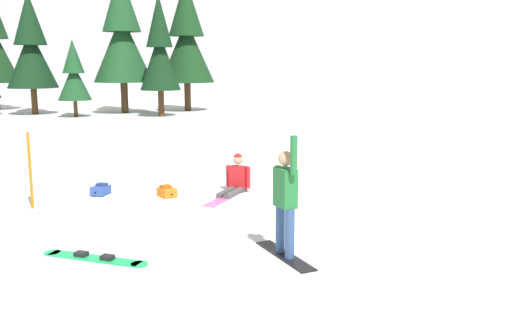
{
  "coord_description": "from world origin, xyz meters",
  "views": [
    {
      "loc": [
        3.14,
        -9.52,
        3.13
      ],
      "look_at": [
        3.34,
        2.47,
        1.0
      ],
      "focal_mm": 39.52,
      "sensor_mm": 36.0,
      "label": 1
    }
  ],
  "objects_px": {
    "loose_snowboard_near_left": "(94,258)",
    "pine_tree_short": "(74,75)",
    "trail_marker_pole": "(30,171)",
    "pine_tree_slender": "(31,48)",
    "snowboarder_foreground": "(285,200)",
    "pine_tree_broad": "(186,39)",
    "snowboarder_midground": "(235,180)",
    "pine_tree_leaning": "(122,35)",
    "backpack_blue": "(101,190)",
    "backpack_orange": "(167,192)",
    "pine_tree_young": "(160,50)"
  },
  "relations": [
    {
      "from": "backpack_orange",
      "to": "pine_tree_broad",
      "type": "distance_m",
      "value": 23.18
    },
    {
      "from": "pine_tree_young",
      "to": "loose_snowboard_near_left",
      "type": "bearing_deg",
      "value": -84.13
    },
    {
      "from": "backpack_orange",
      "to": "pine_tree_young",
      "type": "relative_size",
      "value": 0.08
    },
    {
      "from": "backpack_blue",
      "to": "pine_tree_short",
      "type": "relative_size",
      "value": 0.13
    },
    {
      "from": "pine_tree_broad",
      "to": "pine_tree_short",
      "type": "height_order",
      "value": "pine_tree_broad"
    },
    {
      "from": "pine_tree_young",
      "to": "pine_tree_short",
      "type": "relative_size",
      "value": 1.58
    },
    {
      "from": "trail_marker_pole",
      "to": "pine_tree_short",
      "type": "distance_m",
      "value": 20.56
    },
    {
      "from": "pine_tree_slender",
      "to": "pine_tree_broad",
      "type": "xyz_separation_m",
      "value": [
        8.75,
        2.21,
        0.57
      ]
    },
    {
      "from": "backpack_blue",
      "to": "trail_marker_pole",
      "type": "relative_size",
      "value": 0.33
    },
    {
      "from": "snowboarder_foreground",
      "to": "pine_tree_broad",
      "type": "bearing_deg",
      "value": 99.15
    },
    {
      "from": "backpack_orange",
      "to": "pine_tree_broad",
      "type": "relative_size",
      "value": 0.07
    },
    {
      "from": "pine_tree_slender",
      "to": "pine_tree_short",
      "type": "relative_size",
      "value": 1.64
    },
    {
      "from": "backpack_blue",
      "to": "trail_marker_pole",
      "type": "height_order",
      "value": "trail_marker_pole"
    },
    {
      "from": "loose_snowboard_near_left",
      "to": "pine_tree_broad",
      "type": "height_order",
      "value": "pine_tree_broad"
    },
    {
      "from": "pine_tree_broad",
      "to": "pine_tree_young",
      "type": "distance_m",
      "value": 3.85
    },
    {
      "from": "pine_tree_young",
      "to": "pine_tree_leaning",
      "type": "relative_size",
      "value": 0.8
    },
    {
      "from": "trail_marker_pole",
      "to": "pine_tree_slender",
      "type": "bearing_deg",
      "value": 110.08
    },
    {
      "from": "snowboarder_foreground",
      "to": "loose_snowboard_near_left",
      "type": "xyz_separation_m",
      "value": [
        -3.05,
        -0.08,
        -0.92
      ]
    },
    {
      "from": "loose_snowboard_near_left",
      "to": "pine_tree_leaning",
      "type": "bearing_deg",
      "value": 100.93
    },
    {
      "from": "snowboarder_foreground",
      "to": "pine_tree_short",
      "type": "distance_m",
      "value": 25.18
    },
    {
      "from": "backpack_orange",
      "to": "pine_tree_short",
      "type": "distance_m",
      "value": 20.52
    },
    {
      "from": "snowboarder_foreground",
      "to": "backpack_blue",
      "type": "distance_m",
      "value": 5.97
    },
    {
      "from": "loose_snowboard_near_left",
      "to": "backpack_blue",
      "type": "height_order",
      "value": "backpack_blue"
    },
    {
      "from": "backpack_orange",
      "to": "pine_tree_broad",
      "type": "height_order",
      "value": "pine_tree_broad"
    },
    {
      "from": "pine_tree_slender",
      "to": "pine_tree_young",
      "type": "relative_size",
      "value": 1.04
    },
    {
      "from": "pine_tree_short",
      "to": "backpack_blue",
      "type": "bearing_deg",
      "value": -71.81
    },
    {
      "from": "backpack_orange",
      "to": "pine_tree_short",
      "type": "bearing_deg",
      "value": 112.24
    },
    {
      "from": "loose_snowboard_near_left",
      "to": "pine_tree_short",
      "type": "distance_m",
      "value": 24.25
    },
    {
      "from": "snowboarder_foreground",
      "to": "backpack_orange",
      "type": "distance_m",
      "value": 4.85
    },
    {
      "from": "pine_tree_slender",
      "to": "pine_tree_leaning",
      "type": "relative_size",
      "value": 0.84
    },
    {
      "from": "loose_snowboard_near_left",
      "to": "pine_tree_short",
      "type": "xyz_separation_m",
      "value": [
        -7.15,
        23.06,
        2.31
      ]
    },
    {
      "from": "trail_marker_pole",
      "to": "pine_tree_broad",
      "type": "height_order",
      "value": "pine_tree_broad"
    },
    {
      "from": "pine_tree_slender",
      "to": "snowboarder_midground",
      "type": "bearing_deg",
      "value": -58.85
    },
    {
      "from": "backpack_orange",
      "to": "backpack_blue",
      "type": "distance_m",
      "value": 1.6
    },
    {
      "from": "snowboarder_midground",
      "to": "loose_snowboard_near_left",
      "type": "height_order",
      "value": "snowboarder_midground"
    },
    {
      "from": "backpack_orange",
      "to": "pine_tree_short",
      "type": "xyz_separation_m",
      "value": [
        -7.72,
        18.88,
        2.22
      ]
    },
    {
      "from": "pine_tree_short",
      "to": "backpack_orange",
      "type": "bearing_deg",
      "value": -67.76
    },
    {
      "from": "snowboarder_foreground",
      "to": "backpack_orange",
      "type": "xyz_separation_m",
      "value": [
        -2.47,
        4.09,
        -0.83
      ]
    },
    {
      "from": "backpack_orange",
      "to": "trail_marker_pole",
      "type": "distance_m",
      "value": 2.99
    },
    {
      "from": "pine_tree_leaning",
      "to": "pine_tree_short",
      "type": "bearing_deg",
      "value": -132.26
    },
    {
      "from": "snowboarder_foreground",
      "to": "backpack_blue",
      "type": "bearing_deg",
      "value": 133.33
    },
    {
      "from": "pine_tree_leaning",
      "to": "pine_tree_slender",
      "type": "bearing_deg",
      "value": -170.73
    },
    {
      "from": "snowboarder_foreground",
      "to": "backpack_blue",
      "type": "height_order",
      "value": "snowboarder_foreground"
    },
    {
      "from": "trail_marker_pole",
      "to": "pine_tree_slender",
      "type": "distance_m",
      "value": 23.09
    },
    {
      "from": "pine_tree_leaning",
      "to": "trail_marker_pole",
      "type": "bearing_deg",
      "value": -82.94
    },
    {
      "from": "backpack_blue",
      "to": "pine_tree_broad",
      "type": "bearing_deg",
      "value": 90.66
    },
    {
      "from": "pine_tree_broad",
      "to": "pine_tree_short",
      "type": "bearing_deg",
      "value": -146.96
    },
    {
      "from": "pine_tree_slender",
      "to": "backpack_orange",
      "type": "bearing_deg",
      "value": -62.67
    },
    {
      "from": "pine_tree_broad",
      "to": "pine_tree_young",
      "type": "relative_size",
      "value": 1.19
    },
    {
      "from": "snowboarder_midground",
      "to": "loose_snowboard_near_left",
      "type": "distance_m",
      "value": 5.03
    }
  ]
}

